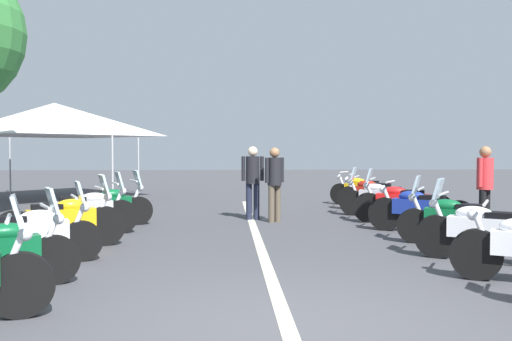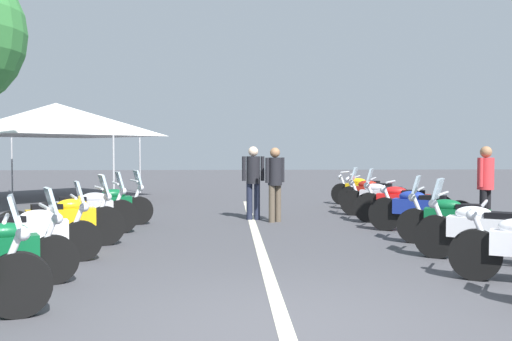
# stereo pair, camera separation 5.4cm
# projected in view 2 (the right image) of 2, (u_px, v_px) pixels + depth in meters

# --- Properties ---
(ground_plane) EXTENTS (80.00, 80.00, 0.00)m
(ground_plane) POSITION_uv_depth(u_px,v_px,m) (285.00, 330.00, 5.10)
(ground_plane) COLOR #424247
(lane_centre_stripe) EXTENTS (16.54, 0.16, 0.01)m
(lane_centre_stripe) POSITION_uv_depth(u_px,v_px,m) (260.00, 247.00, 9.36)
(lane_centre_stripe) COLOR beige
(lane_centre_stripe) RESTS_ON ground_plane
(motorcycle_left_row_2) EXTENTS (1.01, 2.04, 1.19)m
(motorcycle_left_row_2) POSITION_uv_depth(u_px,v_px,m) (27.00, 233.00, 7.91)
(motorcycle_left_row_2) COLOR black
(motorcycle_left_row_2) RESTS_ON ground_plane
(motorcycle_left_row_3) EXTENTS (1.05, 1.98, 1.23)m
(motorcycle_left_row_3) POSITION_uv_depth(u_px,v_px,m) (63.00, 220.00, 9.25)
(motorcycle_left_row_3) COLOR black
(motorcycle_left_row_3) RESTS_ON ground_plane
(motorcycle_left_row_4) EXTENTS (0.94, 1.94, 1.22)m
(motorcycle_left_row_4) POSITION_uv_depth(u_px,v_px,m) (86.00, 211.00, 10.68)
(motorcycle_left_row_4) COLOR black
(motorcycle_left_row_4) RESTS_ON ground_plane
(motorcycle_left_row_5) EXTENTS (1.02, 1.96, 1.20)m
(motorcycle_left_row_5) POSITION_uv_depth(u_px,v_px,m) (107.00, 205.00, 11.90)
(motorcycle_left_row_5) COLOR black
(motorcycle_left_row_5) RESTS_ON ground_plane
(motorcycle_right_row_2) EXTENTS (1.23, 1.83, 1.22)m
(motorcycle_right_row_2) POSITION_uv_depth(u_px,v_px,m) (484.00, 230.00, 8.11)
(motorcycle_right_row_2) COLOR black
(motorcycle_right_row_2) RESTS_ON ground_plane
(motorcycle_right_row_3) EXTENTS (1.07, 1.87, 1.20)m
(motorcycle_right_row_3) POSITION_uv_depth(u_px,v_px,m) (455.00, 219.00, 9.51)
(motorcycle_right_row_3) COLOR black
(motorcycle_right_row_3) RESTS_ON ground_plane
(motorcycle_right_row_4) EXTENTS (1.21, 1.88, 1.02)m
(motorcycle_right_row_4) POSITION_uv_depth(u_px,v_px,m) (420.00, 209.00, 10.97)
(motorcycle_right_row_4) COLOR black
(motorcycle_right_row_4) RESTS_ON ground_plane
(motorcycle_right_row_5) EXTENTS (1.03, 2.07, 1.23)m
(motorcycle_right_row_5) POSITION_uv_depth(u_px,v_px,m) (402.00, 202.00, 12.32)
(motorcycle_right_row_5) COLOR black
(motorcycle_right_row_5) RESTS_ON ground_plane
(motorcycle_right_row_6) EXTENTS (1.01, 1.97, 1.21)m
(motorcycle_right_row_6) POSITION_uv_depth(u_px,v_px,m) (381.00, 198.00, 13.66)
(motorcycle_right_row_6) COLOR black
(motorcycle_right_row_6) RESTS_ON ground_plane
(motorcycle_right_row_7) EXTENTS (1.01, 1.88, 1.00)m
(motorcycle_right_row_7) POSITION_uv_depth(u_px,v_px,m) (374.00, 194.00, 15.10)
(motorcycle_right_row_7) COLOR black
(motorcycle_right_row_7) RESTS_ON ground_plane
(motorcycle_right_row_8) EXTENTS (1.24, 1.75, 1.00)m
(motorcycle_right_row_8) POSITION_uv_depth(u_px,v_px,m) (363.00, 190.00, 16.35)
(motorcycle_right_row_8) COLOR black
(motorcycle_right_row_8) RESTS_ON ground_plane
(bystander_0) EXTENTS (0.32, 0.53, 1.72)m
(bystander_0) POSITION_uv_depth(u_px,v_px,m) (253.00, 177.00, 13.05)
(bystander_0) COLOR #1E2338
(bystander_0) RESTS_ON ground_plane
(bystander_1) EXTENTS (0.33, 0.46, 1.70)m
(bystander_1) POSITION_uv_depth(u_px,v_px,m) (275.00, 178.00, 12.61)
(bystander_1) COLOR brown
(bystander_1) RESTS_ON ground_plane
(bystander_3) EXTENTS (0.37, 0.43, 1.72)m
(bystander_3) POSITION_uv_depth(u_px,v_px,m) (486.00, 182.00, 11.13)
(bystander_3) COLOR black
(bystander_3) RESTS_ON ground_plane
(event_tent) EXTENTS (5.29, 5.29, 3.20)m
(event_tent) POSITION_uv_depth(u_px,v_px,m) (56.00, 120.00, 18.50)
(event_tent) COLOR white
(event_tent) RESTS_ON ground_plane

